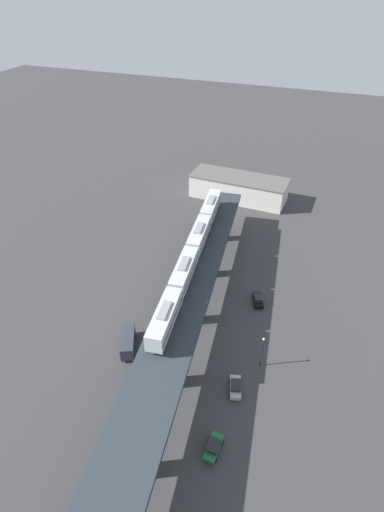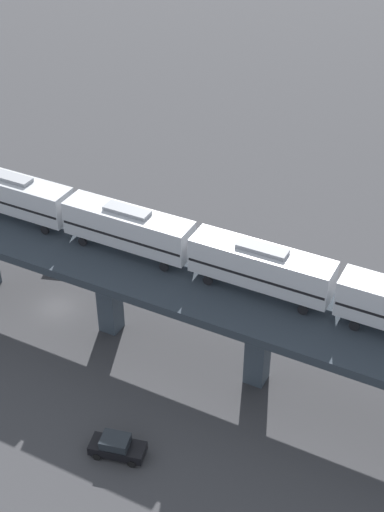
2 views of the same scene
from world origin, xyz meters
name	(u,v)px [view 2 (image 2 of 2)]	position (x,y,z in m)	size (l,w,h in m)	color
ground_plane	(57,308)	(0.00, 0.00, 0.00)	(400.00, 400.00, 0.00)	#38383A
elevated_viaduct	(46,246)	(0.02, -0.20, 7.42)	(19.69, 92.33, 8.68)	#283039
subway_train	(192,246)	(-3.17, 14.15, 11.22)	(8.94, 49.76, 4.45)	silver
street_car_black	(117,446)	(10.64, 16.45, 0.94)	(3.22, 4.75, 1.89)	black
delivery_truck	(84,240)	(-8.81, -3.90, 1.76)	(5.05, 7.48, 3.20)	#333338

